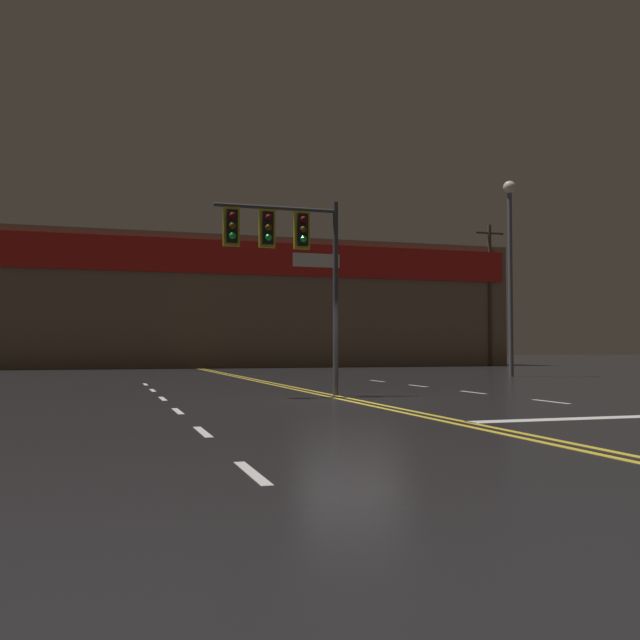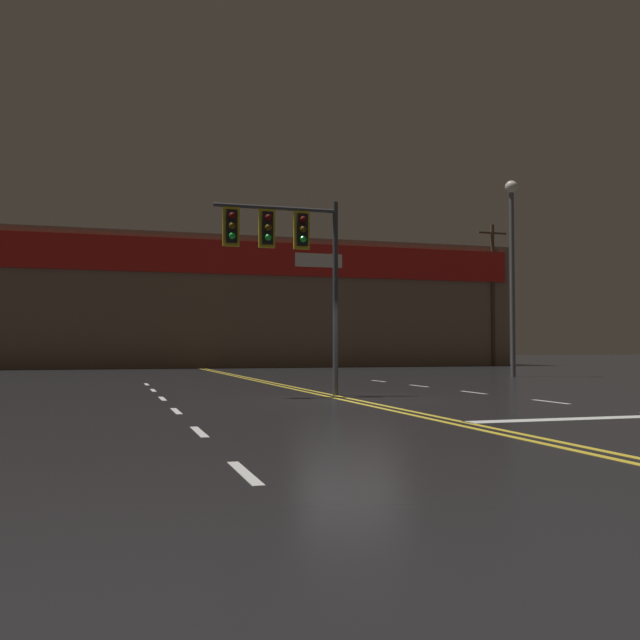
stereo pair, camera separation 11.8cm
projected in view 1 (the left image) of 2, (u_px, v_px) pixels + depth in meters
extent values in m
plane|color=black|center=(351.00, 400.00, 16.86)|extent=(200.00, 200.00, 0.00)
cube|color=gold|center=(345.00, 400.00, 16.81)|extent=(0.12, 60.00, 0.01)
cube|color=gold|center=(357.00, 400.00, 16.90)|extent=(0.12, 60.00, 0.01)
cube|color=silver|center=(252.00, 473.00, 7.02)|extent=(0.12, 1.40, 0.01)
cube|color=silver|center=(203.00, 432.00, 10.46)|extent=(0.12, 1.40, 0.01)
cube|color=silver|center=(178.00, 411.00, 13.90)|extent=(0.12, 1.40, 0.01)
cube|color=silver|center=(163.00, 399.00, 17.34)|extent=(0.12, 1.40, 0.01)
cube|color=silver|center=(153.00, 390.00, 20.78)|extent=(0.12, 1.40, 0.01)
cube|color=silver|center=(145.00, 384.00, 24.22)|extent=(0.12, 1.40, 0.01)
cube|color=silver|center=(551.00, 402.00, 16.38)|extent=(0.12, 1.40, 0.01)
cube|color=silver|center=(473.00, 392.00, 19.82)|extent=(0.12, 1.40, 0.01)
cube|color=silver|center=(418.00, 386.00, 23.26)|extent=(0.12, 1.40, 0.01)
cube|color=silver|center=(378.00, 381.00, 26.70)|extent=(0.12, 1.40, 0.01)
cylinder|color=#38383D|center=(336.00, 298.00, 18.62)|extent=(0.14, 0.14, 5.08)
cylinder|color=#38383D|center=(276.00, 208.00, 18.24)|extent=(3.21, 0.10, 0.10)
cube|color=black|center=(302.00, 230.00, 18.42)|extent=(0.28, 0.24, 0.84)
cube|color=gold|center=(302.00, 230.00, 18.42)|extent=(0.42, 0.08, 0.99)
sphere|color=#500705|center=(303.00, 219.00, 18.28)|extent=(0.17, 0.17, 0.17)
sphere|color=#543707|center=(303.00, 229.00, 18.27)|extent=(0.17, 0.17, 0.17)
sphere|color=green|center=(303.00, 239.00, 18.26)|extent=(0.17, 0.17, 0.17)
cube|color=black|center=(267.00, 228.00, 18.15)|extent=(0.28, 0.24, 0.84)
cube|color=gold|center=(267.00, 228.00, 18.15)|extent=(0.42, 0.08, 0.99)
sphere|color=#500705|center=(269.00, 218.00, 18.01)|extent=(0.17, 0.17, 0.17)
sphere|color=#543707|center=(269.00, 227.00, 18.00)|extent=(0.17, 0.17, 0.17)
sphere|color=green|center=(269.00, 237.00, 17.99)|extent=(0.17, 0.17, 0.17)
cube|color=black|center=(231.00, 227.00, 17.88)|extent=(0.28, 0.24, 0.84)
cube|color=gold|center=(231.00, 227.00, 17.88)|extent=(0.42, 0.08, 0.99)
sphere|color=#500705|center=(233.00, 216.00, 17.74)|extent=(0.17, 0.17, 0.17)
sphere|color=#543707|center=(233.00, 226.00, 17.73)|extent=(0.17, 0.17, 0.17)
sphere|color=green|center=(232.00, 236.00, 17.72)|extent=(0.17, 0.17, 0.17)
cylinder|color=#59595E|center=(510.00, 283.00, 31.27)|extent=(0.20, 0.20, 8.18)
sphere|color=silver|center=(509.00, 187.00, 31.44)|extent=(0.56, 0.56, 0.56)
cube|color=#7A6651|center=(188.00, 305.00, 49.13)|extent=(43.79, 10.00, 8.46)
cube|color=red|center=(198.00, 256.00, 44.36)|extent=(42.92, 0.20, 2.11)
cube|color=white|center=(316.00, 260.00, 46.56)|extent=(3.20, 0.16, 0.90)
cylinder|color=#4C3828|center=(490.00, 295.00, 50.35)|extent=(0.26, 0.26, 9.99)
cube|color=#4C3828|center=(489.00, 233.00, 50.52)|extent=(2.20, 0.12, 0.12)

